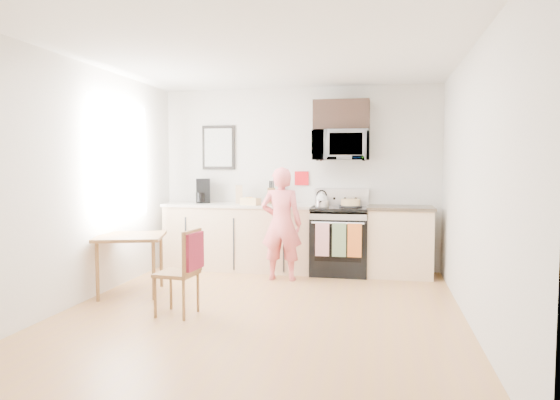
% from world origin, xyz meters
% --- Properties ---
extents(floor, '(4.60, 4.60, 0.00)m').
position_xyz_m(floor, '(0.00, 0.00, 0.00)').
color(floor, '#AF7D44').
rests_on(floor, ground).
extents(back_wall, '(4.00, 0.04, 2.60)m').
position_xyz_m(back_wall, '(0.00, 2.30, 1.30)').
color(back_wall, silver).
rests_on(back_wall, floor).
extents(front_wall, '(4.00, 0.04, 2.60)m').
position_xyz_m(front_wall, '(0.00, -2.30, 1.30)').
color(front_wall, silver).
rests_on(front_wall, floor).
extents(left_wall, '(0.04, 4.60, 2.60)m').
position_xyz_m(left_wall, '(-2.00, 0.00, 1.30)').
color(left_wall, silver).
rests_on(left_wall, floor).
extents(right_wall, '(0.04, 4.60, 2.60)m').
position_xyz_m(right_wall, '(2.00, 0.00, 1.30)').
color(right_wall, silver).
rests_on(right_wall, floor).
extents(ceiling, '(4.00, 4.60, 0.04)m').
position_xyz_m(ceiling, '(0.00, 0.00, 2.60)').
color(ceiling, white).
rests_on(ceiling, back_wall).
extents(window, '(0.06, 1.40, 1.50)m').
position_xyz_m(window, '(-1.96, 0.80, 1.55)').
color(window, silver).
rests_on(window, left_wall).
extents(cabinet_left, '(2.10, 0.60, 0.90)m').
position_xyz_m(cabinet_left, '(-0.80, 2.00, 0.45)').
color(cabinet_left, '#D6B589').
rests_on(cabinet_left, floor).
extents(countertop_left, '(2.14, 0.64, 0.04)m').
position_xyz_m(countertop_left, '(-0.80, 2.00, 0.92)').
color(countertop_left, beige).
rests_on(countertop_left, cabinet_left).
extents(cabinet_right, '(0.84, 0.60, 0.90)m').
position_xyz_m(cabinet_right, '(1.43, 2.00, 0.45)').
color(cabinet_right, '#D6B589').
rests_on(cabinet_right, floor).
extents(countertop_right, '(0.88, 0.64, 0.04)m').
position_xyz_m(countertop_right, '(1.43, 2.00, 0.92)').
color(countertop_right, black).
rests_on(countertop_right, cabinet_right).
extents(range, '(0.76, 0.70, 1.16)m').
position_xyz_m(range, '(0.63, 1.98, 0.44)').
color(range, black).
rests_on(range, floor).
extents(microwave, '(0.76, 0.51, 0.42)m').
position_xyz_m(microwave, '(0.63, 2.08, 1.76)').
color(microwave, silver).
rests_on(microwave, back_wall).
extents(upper_cabinet, '(0.76, 0.35, 0.40)m').
position_xyz_m(upper_cabinet, '(0.63, 2.12, 2.18)').
color(upper_cabinet, black).
rests_on(upper_cabinet, back_wall).
extents(wall_art, '(0.50, 0.04, 0.65)m').
position_xyz_m(wall_art, '(-1.20, 2.28, 1.75)').
color(wall_art, black).
rests_on(wall_art, back_wall).
extents(wall_trivet, '(0.20, 0.02, 0.20)m').
position_xyz_m(wall_trivet, '(0.05, 2.28, 1.30)').
color(wall_trivet, '#B50F16').
rests_on(wall_trivet, back_wall).
extents(person, '(0.54, 0.36, 1.47)m').
position_xyz_m(person, '(-0.08, 1.45, 0.73)').
color(person, '#CC3840').
rests_on(person, floor).
extents(dining_table, '(0.79, 0.79, 0.69)m').
position_xyz_m(dining_table, '(-1.65, 0.41, 0.61)').
color(dining_table, brown).
rests_on(dining_table, floor).
extents(chair, '(0.43, 0.39, 0.86)m').
position_xyz_m(chair, '(-0.68, -0.27, 0.55)').
color(chair, brown).
rests_on(chair, floor).
extents(knife_block, '(0.14, 0.17, 0.22)m').
position_xyz_m(knife_block, '(-0.37, 2.16, 1.05)').
color(knife_block, brown).
rests_on(knife_block, countertop_left).
extents(utensil_crock, '(0.12, 0.12, 0.35)m').
position_xyz_m(utensil_crock, '(-0.17, 2.22, 1.08)').
color(utensil_crock, '#B50F16').
rests_on(utensil_crock, countertop_left).
extents(fruit_bowl, '(0.25, 0.25, 0.10)m').
position_xyz_m(fruit_bowl, '(-0.68, 2.06, 0.98)').
color(fruit_bowl, white).
rests_on(fruit_bowl, countertop_left).
extents(milk_carton, '(0.12, 0.12, 0.26)m').
position_xyz_m(milk_carton, '(-0.83, 2.07, 1.07)').
color(milk_carton, tan).
rests_on(milk_carton, countertop_left).
extents(coffee_maker, '(0.27, 0.33, 0.35)m').
position_xyz_m(coffee_maker, '(-1.38, 2.07, 1.11)').
color(coffee_maker, black).
rests_on(coffee_maker, countertop_left).
extents(bread_bag, '(0.30, 0.21, 0.10)m').
position_xyz_m(bread_bag, '(-0.58, 1.79, 0.99)').
color(bread_bag, '#DABB72').
rests_on(bread_bag, countertop_left).
extents(cake, '(0.31, 0.31, 0.10)m').
position_xyz_m(cake, '(0.77, 1.96, 0.97)').
color(cake, black).
rests_on(cake, range).
extents(kettle, '(0.17, 0.17, 0.21)m').
position_xyz_m(kettle, '(0.35, 2.20, 1.02)').
color(kettle, white).
rests_on(kettle, range).
extents(pot, '(0.19, 0.32, 0.09)m').
position_xyz_m(pot, '(0.40, 1.85, 0.97)').
color(pot, silver).
rests_on(pot, range).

